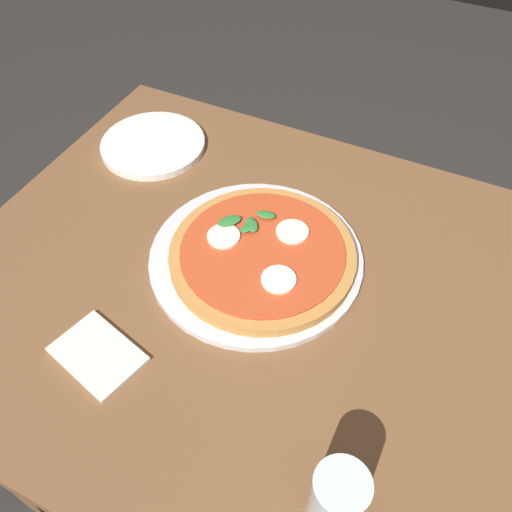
{
  "coord_description": "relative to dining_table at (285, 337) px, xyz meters",
  "views": [
    {
      "loc": [
        -0.17,
        0.48,
        1.44
      ],
      "look_at": [
        0.08,
        -0.05,
        0.76
      ],
      "focal_mm": 37.23,
      "sensor_mm": 36.0,
      "label": 1
    }
  ],
  "objects": [
    {
      "name": "serving_tray",
      "position": [
        0.08,
        -0.05,
        0.13
      ],
      "size": [
        0.36,
        0.36,
        0.01
      ],
      "primitive_type": "cylinder",
      "color": "silver",
      "rests_on": "dining_table"
    },
    {
      "name": "ground_plane",
      "position": [
        0.0,
        0.0,
        -0.63
      ],
      "size": [
        6.0,
        6.0,
        0.0
      ],
      "primitive_type": "plane",
      "color": "#2D2B28"
    },
    {
      "name": "dining_table",
      "position": [
        0.0,
        0.0,
        0.0
      ],
      "size": [
        1.13,
        0.84,
        0.75
      ],
      "color": "brown",
      "rests_on": "ground_plane"
    },
    {
      "name": "plate_white",
      "position": [
        0.4,
        -0.23,
        0.13
      ],
      "size": [
        0.21,
        0.21,
        0.01
      ],
      "primitive_type": "cylinder",
      "color": "white",
      "rests_on": "dining_table"
    },
    {
      "name": "napkin",
      "position": [
        0.21,
        0.22,
        0.12
      ],
      "size": [
        0.15,
        0.12,
        0.01
      ],
      "primitive_type": "cube",
      "rotation": [
        0.0,
        0.0,
        -0.26
      ],
      "color": "white",
      "rests_on": "dining_table"
    },
    {
      "name": "pizza",
      "position": [
        0.07,
        -0.05,
        0.14
      ],
      "size": [
        0.31,
        0.31,
        0.03
      ],
      "color": "#C6843F",
      "rests_on": "serving_tray"
    },
    {
      "name": "glass_cup",
      "position": [
        -0.18,
        0.28,
        0.18
      ],
      "size": [
        0.06,
        0.06,
        0.12
      ],
      "primitive_type": "cylinder",
      "color": "silver",
      "rests_on": "dining_table"
    }
  ]
}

